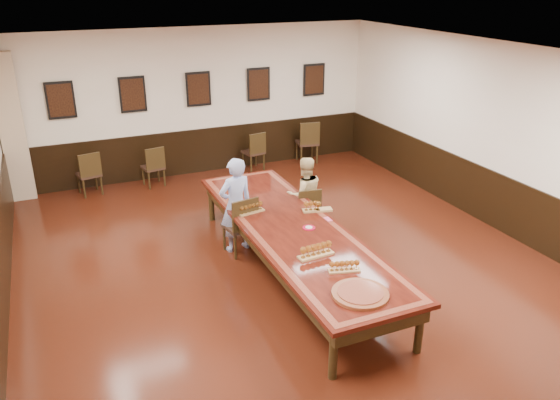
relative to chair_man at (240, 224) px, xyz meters
name	(u,v)px	position (x,y,z in m)	size (l,w,h in m)	color
floor	(293,272)	(0.52, -0.95, -0.50)	(8.00, 10.00, 0.02)	black
ceiling	(295,57)	(0.52, -0.95, 2.72)	(8.00, 10.00, 0.02)	white
wall_back	(198,102)	(0.52, 4.06, 1.11)	(8.00, 0.02, 3.20)	#F1E2CA
wall_right	(509,141)	(4.53, -0.95, 1.11)	(0.02, 10.00, 3.20)	#F1E2CA
chair_man	(240,224)	(0.00, 0.00, 0.00)	(0.46, 0.51, 0.99)	#331F16
chair_woman	(306,210)	(1.29, 0.19, -0.06)	(0.41, 0.44, 0.87)	#331F16
spare_chair_a	(88,173)	(-1.98, 3.60, -0.03)	(0.43, 0.47, 0.92)	#331F16
spare_chair_b	(153,166)	(-0.68, 3.57, -0.05)	(0.41, 0.45, 0.88)	#331F16
spare_chair_c	(253,151)	(1.64, 3.68, -0.04)	(0.42, 0.46, 0.90)	#331F16
spare_chair_d	(307,141)	(3.03, 3.71, 0.01)	(0.48, 0.52, 1.02)	#331F16
person_man	(236,205)	(-0.02, 0.10, 0.29)	(0.58, 0.38, 1.58)	#516ECB
person_woman	(304,195)	(1.29, 0.29, 0.19)	(0.68, 0.53, 1.36)	beige
pink_phone	(328,219)	(1.12, -0.90, 0.26)	(0.08, 0.15, 0.01)	#E54C77
curtain	(12,129)	(-3.23, 3.87, 0.96)	(0.45, 0.18, 2.90)	tan
wainscoting	(293,243)	(0.52, -0.95, 0.01)	(8.00, 10.00, 1.00)	black
conference_table	(293,236)	(0.52, -0.95, 0.12)	(1.40, 5.00, 0.76)	black
posters	(198,89)	(0.52, 3.99, 1.41)	(6.14, 0.04, 0.74)	black
flight_a	(251,208)	(0.13, -0.20, 0.33)	(0.45, 0.21, 0.16)	#A67B45
flight_b	(315,207)	(1.08, -0.54, 0.34)	(0.49, 0.24, 0.18)	#A67B45
flight_c	(316,251)	(0.42, -1.87, 0.34)	(0.51, 0.19, 0.19)	#A67B45
flight_d	(344,267)	(0.57, -2.36, 0.33)	(0.42, 0.23, 0.15)	#A67B45
red_plate_grp	(309,228)	(0.71, -1.07, 0.27)	(0.19, 0.19, 0.02)	#B80C2C
carved_platter	(360,294)	(0.46, -2.93, 0.28)	(0.86, 0.86, 0.05)	#5F2613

